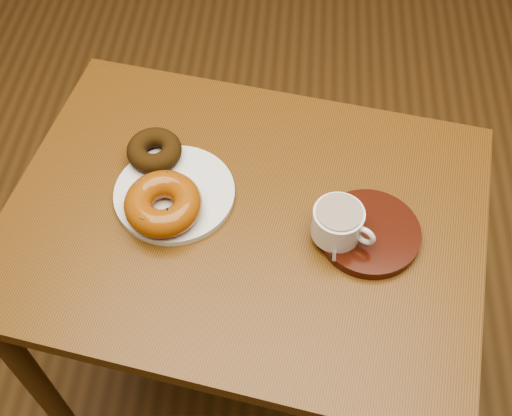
# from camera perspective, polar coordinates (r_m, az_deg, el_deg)

# --- Properties ---
(ground) EXTENTS (6.00, 6.00, 0.00)m
(ground) POSITION_cam_1_polar(r_m,az_deg,el_deg) (1.84, 8.85, -7.15)
(ground) COLOR brown
(ground) RESTS_ON ground
(cafe_table) EXTENTS (0.87, 0.71, 0.73)m
(cafe_table) POSITION_cam_1_polar(r_m,az_deg,el_deg) (1.15, -0.99, -3.91)
(cafe_table) COLOR brown
(cafe_table) RESTS_ON ground
(donut_plate) EXTENTS (0.21, 0.21, 0.01)m
(donut_plate) POSITION_cam_1_polar(r_m,az_deg,el_deg) (1.08, -7.25, 1.29)
(donut_plate) COLOR white
(donut_plate) RESTS_ON cafe_table
(donut_cinnamon) EXTENTS (0.10, 0.10, 0.03)m
(donut_cinnamon) POSITION_cam_1_polar(r_m,az_deg,el_deg) (1.11, -9.03, 5.09)
(donut_cinnamon) COLOR #321F0A
(donut_cinnamon) RESTS_ON donut_plate
(donut_caramel) EXTENTS (0.13, 0.13, 0.05)m
(donut_caramel) POSITION_cam_1_polar(r_m,az_deg,el_deg) (1.03, -8.26, 0.38)
(donut_caramel) COLOR #984E10
(donut_caramel) RESTS_ON donut_plate
(saucer) EXTENTS (0.21, 0.21, 0.02)m
(saucer) POSITION_cam_1_polar(r_m,az_deg,el_deg) (1.04, 10.02, -2.19)
(saucer) COLOR #340F07
(saucer) RESTS_ON cafe_table
(coffee_cup) EXTENTS (0.10, 0.08, 0.06)m
(coffee_cup) POSITION_cam_1_polar(r_m,az_deg,el_deg) (1.00, 7.35, -1.28)
(coffee_cup) COLOR white
(coffee_cup) RESTS_ON saucer
(teaspoon) EXTENTS (0.02, 0.10, 0.01)m
(teaspoon) POSITION_cam_1_polar(r_m,az_deg,el_deg) (1.03, 6.99, -1.21)
(teaspoon) COLOR silver
(teaspoon) RESTS_ON saucer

